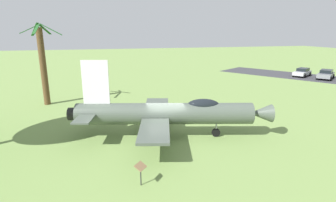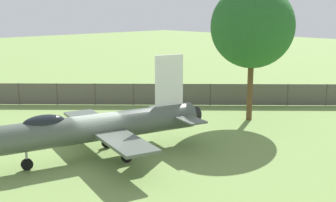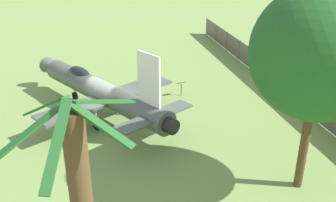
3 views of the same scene
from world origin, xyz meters
TOP-DOWN VIEW (x-y plane):
  - ground_plane at (0.00, 0.00)m, footprint 200.00×200.00m
  - display_jet at (0.08, 0.32)m, footprint 9.86×14.03m
  - shade_tree at (-0.80, -13.07)m, footprint 5.92×5.98m
  - perimeter_fence at (8.94, -10.07)m, footprint 27.60×27.77m
  - shrub_near_fence at (14.01, -7.17)m, footprint 1.13×1.01m
  - info_plaque at (5.70, -2.65)m, footprint 0.71×0.69m

SIDE VIEW (x-z plane):
  - ground_plane at x=0.00m, z-range 0.00..0.00m
  - shrub_near_fence at x=14.01m, z-range 0.00..0.72m
  - info_plaque at x=5.70m, z-range 0.28..1.43m
  - perimeter_fence at x=8.94m, z-range 0.05..1.93m
  - display_jet at x=0.08m, z-range -0.94..4.52m
  - shade_tree at x=-0.80m, z-range 1.91..11.70m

